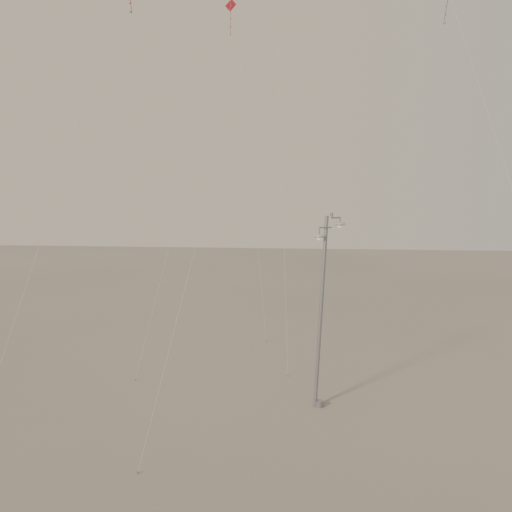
# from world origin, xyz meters

# --- Properties ---
(ground) EXTENTS (160.00, 160.00, 0.00)m
(ground) POSITION_xyz_m (0.00, 0.00, 0.00)
(ground) COLOR gray
(ground) RESTS_ON ground
(street_lamp) EXTENTS (1.50, 1.01, 9.53)m
(street_lamp) POSITION_xyz_m (4.22, 6.27, 5.08)
(street_lamp) COLOR gray
(street_lamp) RESTS_ON ground
(kite_3) EXTENTS (4.40, 7.68, 19.97)m
(kite_3) POSITION_xyz_m (-5.33, 2.20, 14.74)
(kite_3) COLOR maroon
(kite_3) RESTS_ON ground
(kite_4) EXTENTS (3.70, 14.79, 22.74)m
(kite_4) POSITION_xyz_m (12.39, 12.72, 17.18)
(kite_4) COLOR #292322
(kite_4) RESTS_ON ground
(kite_7) EXTENTS (4.03, 13.22, 24.26)m
(kite_7) POSITION_xyz_m (-3.29, 19.08, 18.56)
(kite_7) COLOR maroon
(kite_7) RESTS_ON ground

